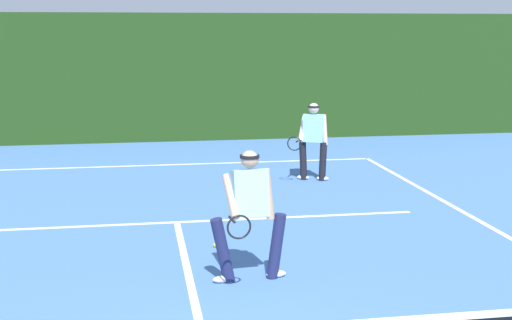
{
  "coord_description": "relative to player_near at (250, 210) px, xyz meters",
  "views": [
    {
      "loc": [
        -0.6,
        -4.82,
        3.12
      ],
      "look_at": [
        1.32,
        6.47,
        1.0
      ],
      "focal_mm": 49.85,
      "sensor_mm": 36.0,
      "label": 1
    }
  ],
  "objects": [
    {
      "name": "tennis_ball",
      "position": [
        -0.27,
        1.44,
        -0.88
      ],
      "size": [
        0.07,
        0.07,
        0.07
      ],
      "primitive_type": "sphere",
      "color": "#D1E033",
      "rests_on": "ground_plane"
    },
    {
      "name": "court_line_centre",
      "position": [
        -0.75,
        -0.4,
        -0.91
      ],
      "size": [
        0.1,
        6.4,
        0.01
      ],
      "primitive_type": "cube",
      "color": "white",
      "rests_on": "ground_plane"
    },
    {
      "name": "player_far",
      "position": [
        2.25,
        5.72,
        -0.03
      ],
      "size": [
        0.97,
        0.84,
        1.62
      ],
      "rotation": [
        0.0,
        0.0,
        2.72
      ],
      "color": "black",
      "rests_on": "ground_plane"
    },
    {
      "name": "back_fence_windscreen",
      "position": [
        -0.75,
        11.45,
        0.86
      ],
      "size": [
        22.27,
        0.12,
        3.55
      ],
      "primitive_type": "cube",
      "color": "#1E3C13",
      "rests_on": "ground_plane"
    },
    {
      "name": "court_line_service",
      "position": [
        -0.75,
        2.88,
        -0.91
      ],
      "size": [
        8.03,
        0.1,
        0.01
      ],
      "primitive_type": "cube",
      "color": "white",
      "rests_on": "ground_plane"
    },
    {
      "name": "court_line_baseline_far",
      "position": [
        -0.75,
        7.92,
        -0.91
      ],
      "size": [
        9.85,
        0.1,
        0.01
      ],
      "primitive_type": "cube",
      "color": "white",
      "rests_on": "ground_plane"
    },
    {
      "name": "player_near",
      "position": [
        0.0,
        0.0,
        0.0
      ],
      "size": [
        0.99,
        0.9,
        1.66
      ],
      "rotation": [
        0.0,
        0.0,
        3.25
      ],
      "color": "#1E234C",
      "rests_on": "ground_plane"
    }
  ]
}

